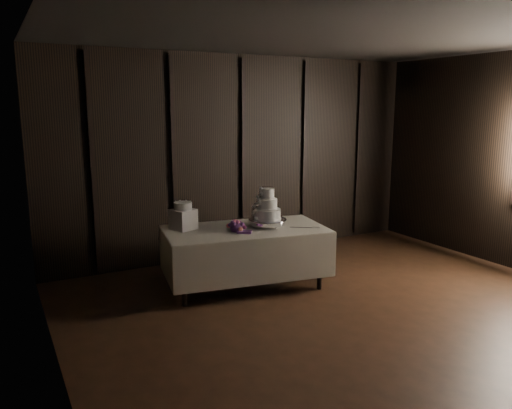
{
  "coord_description": "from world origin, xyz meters",
  "views": [
    {
      "loc": [
        -3.38,
        -3.22,
        2.26
      ],
      "look_at": [
        -0.5,
        2.14,
        1.05
      ],
      "focal_mm": 35.0,
      "sensor_mm": 36.0,
      "label": 1
    }
  ],
  "objects_px": {
    "bouquet": "(236,227)",
    "small_cake": "(183,206)",
    "box_pedestal": "(183,219)",
    "wedding_cake": "(266,207)",
    "cake_stand": "(268,223)",
    "display_table": "(245,255)"
  },
  "relations": [
    {
      "from": "cake_stand",
      "to": "wedding_cake",
      "type": "height_order",
      "value": "wedding_cake"
    },
    {
      "from": "cake_stand",
      "to": "box_pedestal",
      "type": "relative_size",
      "value": 1.86
    },
    {
      "from": "box_pedestal",
      "to": "wedding_cake",
      "type": "bearing_deg",
      "value": -20.64
    },
    {
      "from": "cake_stand",
      "to": "bouquet",
      "type": "height_order",
      "value": "bouquet"
    },
    {
      "from": "bouquet",
      "to": "box_pedestal",
      "type": "distance_m",
      "value": 0.67
    },
    {
      "from": "small_cake",
      "to": "display_table",
      "type": "bearing_deg",
      "value": -25.64
    },
    {
      "from": "wedding_cake",
      "to": "cake_stand",
      "type": "bearing_deg",
      "value": 41.93
    },
    {
      "from": "wedding_cake",
      "to": "box_pedestal",
      "type": "relative_size",
      "value": 1.51
    },
    {
      "from": "box_pedestal",
      "to": "small_cake",
      "type": "distance_m",
      "value": 0.17
    },
    {
      "from": "box_pedestal",
      "to": "small_cake",
      "type": "height_order",
      "value": "small_cake"
    },
    {
      "from": "bouquet",
      "to": "box_pedestal",
      "type": "xyz_separation_m",
      "value": [
        -0.53,
        0.41,
        0.07
      ]
    },
    {
      "from": "bouquet",
      "to": "small_cake",
      "type": "height_order",
      "value": "small_cake"
    },
    {
      "from": "bouquet",
      "to": "box_pedestal",
      "type": "bearing_deg",
      "value": 141.95
    },
    {
      "from": "display_table",
      "to": "small_cake",
      "type": "bearing_deg",
      "value": 164.06
    },
    {
      "from": "display_table",
      "to": "box_pedestal",
      "type": "height_order",
      "value": "box_pedestal"
    },
    {
      "from": "cake_stand",
      "to": "bouquet",
      "type": "bearing_deg",
      "value": -172.36
    },
    {
      "from": "bouquet",
      "to": "wedding_cake",
      "type": "bearing_deg",
      "value": 6.03
    },
    {
      "from": "box_pedestal",
      "to": "small_cake",
      "type": "relative_size",
      "value": 1.17
    },
    {
      "from": "display_table",
      "to": "bouquet",
      "type": "relative_size",
      "value": 5.68
    },
    {
      "from": "wedding_cake",
      "to": "box_pedestal",
      "type": "bearing_deg",
      "value": 171.55
    },
    {
      "from": "bouquet",
      "to": "small_cake",
      "type": "xyz_separation_m",
      "value": [
        -0.53,
        0.41,
        0.24
      ]
    },
    {
      "from": "cake_stand",
      "to": "display_table",
      "type": "bearing_deg",
      "value": 176.85
    }
  ]
}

